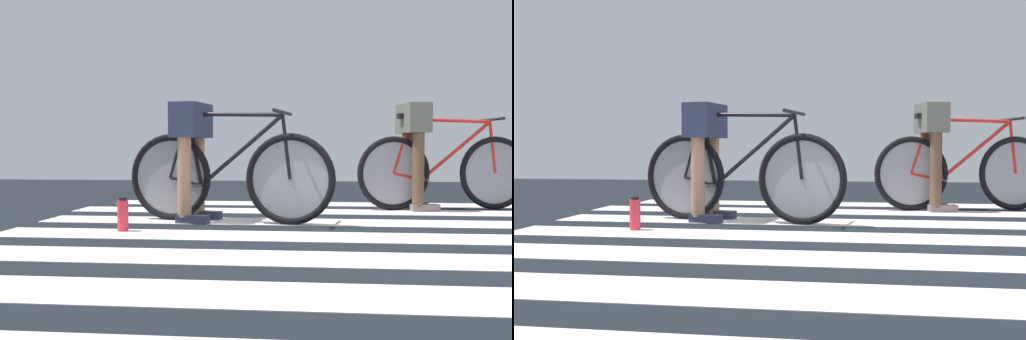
# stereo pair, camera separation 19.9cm
# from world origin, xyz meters

# --- Properties ---
(ground) EXTENTS (18.00, 14.00, 0.02)m
(ground) POSITION_xyz_m (0.00, 0.00, 0.01)
(ground) COLOR black
(crosswalk_markings) EXTENTS (5.47, 5.74, 0.00)m
(crosswalk_markings) POSITION_xyz_m (-0.03, 0.00, 0.02)
(crosswalk_markings) COLOR silver
(crosswalk_markings) RESTS_ON ground
(bicycle_1_of_2) EXTENTS (1.71, 0.56, 0.93)m
(bicycle_1_of_2) POSITION_xyz_m (-1.11, 1.07, 0.41)
(bicycle_1_of_2) COLOR black
(bicycle_1_of_2) RESTS_ON ground
(cyclist_1_of_2) EXTENTS (0.38, 0.45, 0.97)m
(cyclist_1_of_2) POSITION_xyz_m (-1.42, 1.13, 0.65)
(cyclist_1_of_2) COLOR #A87A5B
(cyclist_1_of_2) RESTS_ON ground
(bicycle_2_of_2) EXTENTS (1.72, 0.56, 0.93)m
(bicycle_2_of_2) POSITION_xyz_m (0.84, 2.21, 0.41)
(bicycle_2_of_2) COLOR black
(bicycle_2_of_2) RESTS_ON ground
(cyclist_2_of_2) EXTENTS (0.38, 0.45, 1.03)m
(cyclist_2_of_2) POSITION_xyz_m (0.54, 2.15, 0.69)
(cyclist_2_of_2) COLOR brown
(cyclist_2_of_2) RESTS_ON ground
(water_bottle) EXTENTS (0.08, 0.08, 0.25)m
(water_bottle) POSITION_xyz_m (-1.79, 0.50, 0.14)
(water_bottle) COLOR red
(water_bottle) RESTS_ON ground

